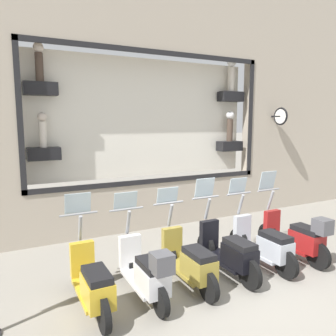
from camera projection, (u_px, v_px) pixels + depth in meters
The scene contains 8 objects.
ground_plane at pixel (240, 287), 5.45m from camera, with size 120.00×120.00×0.00m, color gray.
building_facade at pixel (150, 4), 7.85m from camera, with size 1.18×36.00×10.80m.
scooter_red_0 at pixel (298, 236), 6.48m from camera, with size 1.80×0.61×1.66m.
scooter_silver_1 at pixel (264, 244), 6.17m from camera, with size 1.80×0.60×1.58m.
scooter_black_2 at pixel (229, 252), 5.81m from camera, with size 1.80×0.61×1.64m.
scooter_olive_3 at pixel (190, 262), 5.44m from camera, with size 1.79×0.60×1.53m.
scooter_white_4 at pixel (146, 271), 5.01m from camera, with size 1.79×0.60×1.53m.
scooter_yellow_5 at pixel (92, 283), 4.71m from camera, with size 1.80×0.61×1.59m.
Camera 1 is at (-4.02, 3.39, 2.73)m, focal length 35.00 mm.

